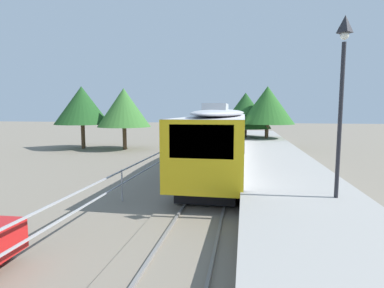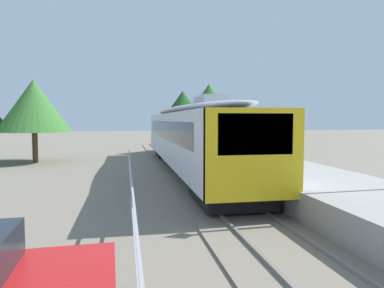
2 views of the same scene
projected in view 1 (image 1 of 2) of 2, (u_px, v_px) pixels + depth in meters
ground_plane at (138, 194)px, 12.71m from camera, size 160.00×160.00×0.00m
track_rails at (209, 197)px, 12.19m from camera, size 3.20×60.00×0.14m
commuter_train at (223, 132)px, 19.59m from camera, size 2.82×20.25×3.74m
station_platform at (292, 191)px, 11.59m from camera, size 3.90×60.00×0.90m
platform_lamp_mid_platform at (343, 73)px, 8.70m from camera, size 0.34×0.34×5.35m
tree_behind_carpark at (267, 105)px, 28.90m from camera, size 5.22×5.22×5.92m
tree_behind_station_far at (82, 105)px, 28.06m from camera, size 5.05×5.05×5.84m
tree_distant_left at (124, 108)px, 27.33m from camera, size 4.83×4.83×5.61m
tree_distant_centre at (245, 111)px, 30.44m from camera, size 5.22×5.22×5.40m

